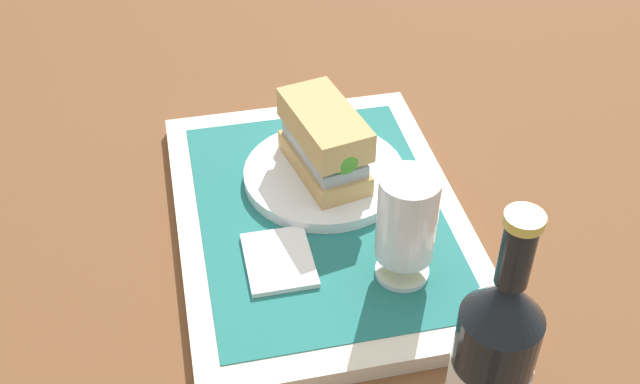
# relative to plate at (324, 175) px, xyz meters

# --- Properties ---
(ground_plane) EXTENTS (3.00, 3.00, 0.00)m
(ground_plane) POSITION_rel_plate_xyz_m (0.06, -0.02, -0.03)
(ground_plane) COLOR brown
(tray) EXTENTS (0.44, 0.32, 0.02)m
(tray) POSITION_rel_plate_xyz_m (0.06, -0.02, -0.02)
(tray) COLOR beige
(tray) RESTS_ON ground_plane
(placemat) EXTENTS (0.38, 0.27, 0.00)m
(placemat) POSITION_rel_plate_xyz_m (0.06, -0.02, -0.01)
(placemat) COLOR #1E6B66
(placemat) RESTS_ON tray
(plate) EXTENTS (0.19, 0.19, 0.01)m
(plate) POSITION_rel_plate_xyz_m (0.00, 0.00, 0.00)
(plate) COLOR white
(plate) RESTS_ON placemat
(sandwich) EXTENTS (0.14, 0.09, 0.08)m
(sandwich) POSITION_rel_plate_xyz_m (0.00, 0.00, 0.05)
(sandwich) COLOR tan
(sandwich) RESTS_ON plate
(beer_glass) EXTENTS (0.06, 0.06, 0.12)m
(beer_glass) POSITION_rel_plate_xyz_m (0.17, 0.05, 0.06)
(beer_glass) COLOR silver
(beer_glass) RESTS_ON placemat
(napkin_folded) EXTENTS (0.09, 0.07, 0.01)m
(napkin_folded) POSITION_rel_plate_xyz_m (0.12, -0.08, -0.00)
(napkin_folded) COLOR white
(napkin_folded) RESTS_ON placemat
(beer_bottle) EXTENTS (0.07, 0.07, 0.27)m
(beer_bottle) POSITION_rel_plate_xyz_m (0.36, 0.06, 0.08)
(beer_bottle) COLOR black
(beer_bottle) RESTS_ON ground_plane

